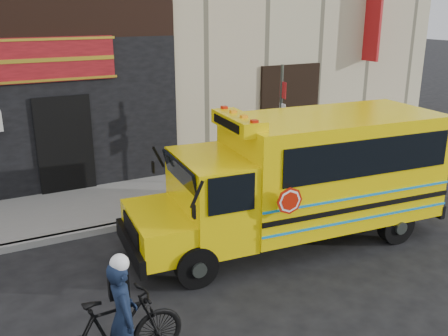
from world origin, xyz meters
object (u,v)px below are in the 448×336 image
object	(u,v)px
school_bus	(305,174)
bicycle	(116,333)
cyclist	(123,319)
sign_pole	(281,124)

from	to	relation	value
school_bus	bicycle	xyz separation A→B (m)	(-4.80, -2.26, -0.91)
school_bus	cyclist	world-z (taller)	school_bus
school_bus	sign_pole	distance (m)	3.06
sign_pole	cyclist	bearing A→B (deg)	-139.08
cyclist	school_bus	bearing A→B (deg)	-59.18
cyclist	bicycle	bearing A→B (deg)	61.97
school_bus	cyclist	distance (m)	5.29
school_bus	sign_pole	size ratio (longest dim) A/B	2.02
cyclist	sign_pole	bearing A→B (deg)	-44.60
sign_pole	bicycle	xyz separation A→B (m)	(-6.00, -5.05, -1.30)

